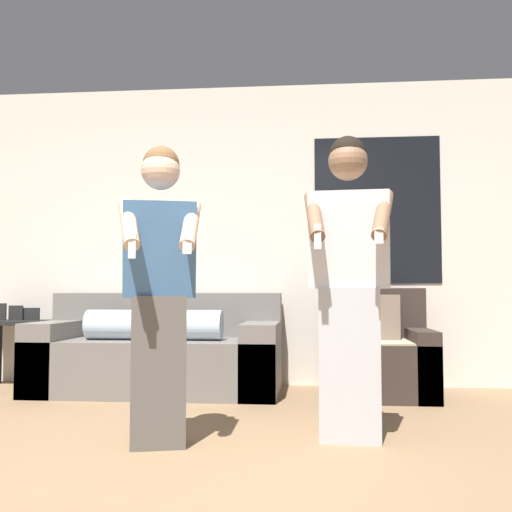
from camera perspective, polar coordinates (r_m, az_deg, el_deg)
ground_plane at (r=2.51m, az=-10.16°, el=-22.47°), size 14.00×14.00×0.00m
wall_back at (r=5.43m, az=-1.05°, el=2.16°), size 6.34×0.07×2.70m
couch at (r=5.07m, az=-9.27°, el=-9.27°), size 2.00×0.88×0.81m
armchair at (r=4.94m, az=11.47°, el=-9.43°), size 0.84×0.80×0.85m
side_table at (r=5.76m, az=-21.93°, el=-6.55°), size 0.52×0.38×0.72m
person_left at (r=3.28m, az=-9.18°, el=-3.29°), size 0.47×0.55×1.62m
person_right at (r=3.40m, az=8.86°, el=-2.65°), size 0.51×0.49×1.71m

